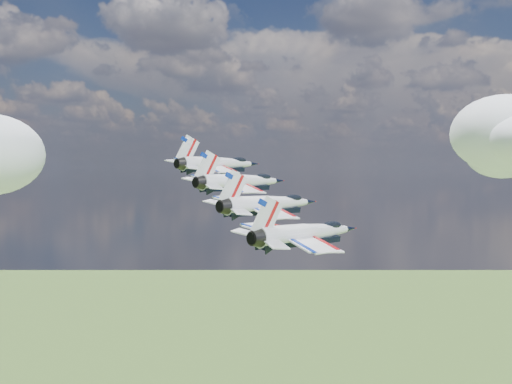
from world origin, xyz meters
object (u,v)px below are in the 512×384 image
at_px(jet_2, 271,204).
at_px(jet_0, 220,164).
at_px(jet_3, 308,233).
at_px(jet_1, 243,181).

bearing_deg(jet_2, jet_0, 157.43).
bearing_deg(jet_0, jet_3, -22.57).
distance_m(jet_1, jet_3, 21.78).
height_order(jet_2, jet_3, jet_2).
bearing_deg(jet_2, jet_3, -22.57).
height_order(jet_1, jet_2, jet_1).
xyz_separation_m(jet_1, jet_3, (14.32, -15.66, -4.91)).
xyz_separation_m(jet_2, jet_3, (7.16, -7.83, -2.45)).
relative_size(jet_0, jet_2, 1.00).
distance_m(jet_0, jet_3, 32.67).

